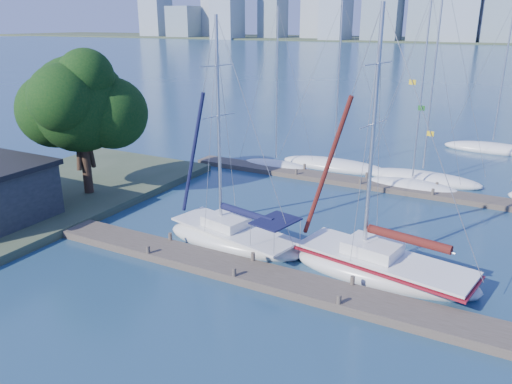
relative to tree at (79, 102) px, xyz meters
The scene contains 12 objects.
ground 16.41m from the tree, 16.85° to the right, with size 700.00×700.00×0.00m, color #18324C.
near_dock 16.34m from the tree, 16.85° to the right, with size 26.00×2.00×0.40m, color #443B31.
far_dock 21.10m from the tree, 35.34° to the left, with size 30.00×1.80×0.36m, color #443B31.
shore 6.94m from the tree, 152.23° to the right, with size 12.00×22.00×0.50m, color #38472D.
tree is the anchor object (origin of this frame).
sailboat_navy 13.54m from the tree, ahead, with size 8.34×4.29×12.29m.
sailboat_maroon 21.02m from the tree, ahead, with size 9.13×4.40×12.80m.
bg_boat_0 16.19m from the tree, 58.67° to the left, with size 6.24×3.78×12.80m.
bg_boat_1 20.16m from the tree, 51.31° to the left, with size 9.18×5.80×13.23m.
bg_boat_2 23.30m from the tree, 33.51° to the left, with size 6.64×2.59×13.48m.
bg_boat_3 24.82m from the tree, 37.65° to the left, with size 8.65×2.65×14.98m.
bg_boat_7 36.06m from the tree, 49.77° to the left, with size 8.66×5.29×13.38m.
Camera 1 is at (10.45, -18.32, 11.43)m, focal length 35.00 mm.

